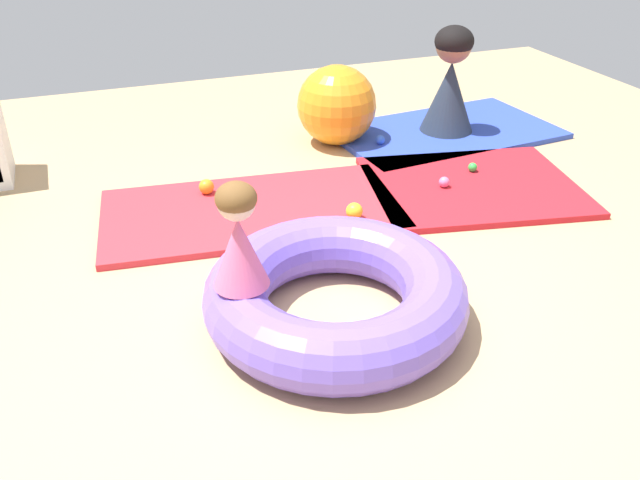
% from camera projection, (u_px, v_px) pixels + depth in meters
% --- Properties ---
extents(ground_plane, '(8.00, 8.00, 0.00)m').
position_uv_depth(ground_plane, '(329.00, 311.00, 3.18)').
color(ground_plane, tan).
extents(gym_mat_far_left, '(1.51, 1.32, 0.04)m').
position_uv_depth(gym_mat_far_left, '(472.00, 186.00, 4.35)').
color(gym_mat_far_left, red).
rests_on(gym_mat_far_left, ground).
extents(gym_mat_center_rear, '(1.87, 1.13, 0.04)m').
position_uv_depth(gym_mat_center_rear, '(251.00, 211.00, 4.05)').
color(gym_mat_center_rear, red).
rests_on(gym_mat_center_rear, ground).
extents(gym_mat_near_right, '(1.76, 1.13, 0.04)m').
position_uv_depth(gym_mat_near_right, '(445.00, 132.00, 5.21)').
color(gym_mat_near_right, '#2D47B7').
rests_on(gym_mat_near_right, ground).
extents(inflatable_cushion, '(1.21, 1.21, 0.30)m').
position_uv_depth(inflatable_cushion, '(335.00, 295.00, 3.04)').
color(inflatable_cushion, '#7056D1').
rests_on(inflatable_cushion, ground).
extents(child_in_pink, '(0.26, 0.26, 0.47)m').
position_uv_depth(child_in_pink, '(239.00, 237.00, 2.74)').
color(child_in_pink, '#E5608E').
rests_on(child_in_pink, inflatable_cushion).
extents(adult_seated, '(0.55, 0.55, 0.79)m').
position_uv_depth(adult_seated, '(450.00, 81.00, 5.00)').
color(adult_seated, '#232D3D').
rests_on(adult_seated, gym_mat_near_right).
extents(play_ball_pink, '(0.07, 0.07, 0.07)m').
position_uv_depth(play_ball_pink, '(444.00, 182.00, 4.28)').
color(play_ball_pink, pink).
rests_on(play_ball_pink, gym_mat_far_left).
extents(play_ball_yellow, '(0.10, 0.10, 0.10)m').
position_uv_depth(play_ball_yellow, '(354.00, 211.00, 3.89)').
color(play_ball_yellow, yellow).
rests_on(play_ball_yellow, gym_mat_center_rear).
extents(play_ball_orange, '(0.10, 0.10, 0.10)m').
position_uv_depth(play_ball_orange, '(206.00, 187.00, 4.19)').
color(play_ball_orange, orange).
rests_on(play_ball_orange, gym_mat_center_rear).
extents(play_ball_blue, '(0.07, 0.07, 0.07)m').
position_uv_depth(play_ball_blue, '(380.00, 140.00, 4.92)').
color(play_ball_blue, blue).
rests_on(play_ball_blue, gym_mat_near_right).
extents(play_ball_green, '(0.06, 0.06, 0.06)m').
position_uv_depth(play_ball_green, '(473.00, 167.00, 4.49)').
color(play_ball_green, green).
rests_on(play_ball_green, gym_mat_far_left).
extents(exercise_ball_large, '(0.59, 0.59, 0.59)m').
position_uv_depth(exercise_ball_large, '(337.00, 105.00, 4.93)').
color(exercise_ball_large, orange).
rests_on(exercise_ball_large, ground).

